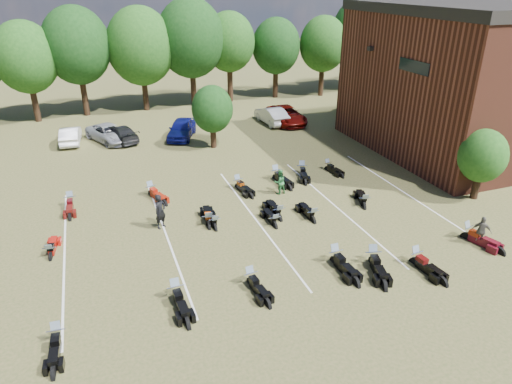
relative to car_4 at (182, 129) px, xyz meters
name	(u,v)px	position (x,y,z in m)	size (l,w,h in m)	color
ground	(329,236)	(3.88, -18.73, -0.79)	(160.00, 160.00, 0.00)	brown
car_1	(70,135)	(-8.78, 1.74, -0.11)	(1.43, 4.09, 1.35)	white
car_2	(110,133)	(-5.72, 1.11, -0.10)	(2.26, 4.90, 1.36)	#909298
car_3	(121,134)	(-4.86, 0.86, -0.15)	(1.78, 4.38, 1.27)	black
car_4	(182,129)	(0.00, 0.00, 0.00)	(1.86, 4.61, 1.57)	navy
car_5	(272,115)	(8.68, 1.33, -0.02)	(1.61, 4.62, 1.52)	#BABBB6
car_6	(286,115)	(9.99, 0.93, -0.02)	(2.53, 5.48, 1.52)	#5A0905
car_7	(351,107)	(17.34, 1.72, -0.15)	(1.78, 4.39, 1.27)	#3A3B40
person_black	(160,212)	(-4.20, -14.81, 0.18)	(0.71, 0.46, 1.94)	black
person_green	(280,182)	(3.44, -13.03, 0.01)	(0.77, 0.60, 1.59)	#296F37
person_grey	(481,231)	(10.58, -22.07, -0.01)	(0.91, 0.38, 1.56)	#5B574E
motorcycle_0	(59,343)	(-9.24, -22.15, -0.79)	(0.70, 2.19, 1.22)	black
motorcycle_1	(251,284)	(-1.38, -21.26, -0.79)	(0.70, 2.20, 1.23)	black
motorcycle_2	(177,299)	(-4.65, -21.14, -0.79)	(0.77, 2.41, 1.34)	black
motorcycle_3	(372,264)	(4.51, -21.75, -0.79)	(0.80, 2.51, 1.40)	black
motorcycle_4	(335,263)	(2.91, -21.07, -0.79)	(0.78, 2.46, 1.37)	black
motorcycle_5	(415,264)	(6.42, -22.44, -0.79)	(0.75, 2.35, 1.31)	black
motorcycle_6	(466,239)	(10.42, -21.42, -0.79)	(0.77, 2.42, 1.35)	#510B16
motorcycle_7	(51,258)	(-9.71, -15.97, -0.79)	(0.65, 2.05, 1.14)	#9F130B
motorcycle_8	(209,227)	(-1.78, -15.65, -0.79)	(0.76, 2.38, 1.33)	black
motorcycle_9	(215,229)	(-1.53, -15.97, -0.79)	(0.68, 2.13, 1.19)	black
motorcycle_10	(275,227)	(1.57, -16.86, -0.79)	(0.66, 2.07, 1.16)	black
motorcycle_11	(279,219)	(2.12, -16.14, -0.79)	(0.74, 2.33, 1.30)	black
motorcycle_12	(313,221)	(3.77, -17.02, -0.79)	(0.71, 2.24, 1.25)	black
motorcycle_13	(364,208)	(7.37, -16.53, -0.79)	(0.72, 2.25, 1.25)	black
motorcycle_14	(71,206)	(-8.80, -10.43, -0.79)	(0.73, 2.29, 1.28)	#4F0E0B
motorcycle_15	(152,195)	(-4.12, -10.56, -0.79)	(0.73, 2.29, 1.28)	maroon
motorcycle_17	(238,188)	(1.26, -11.39, -0.79)	(0.72, 2.26, 1.26)	black
motorcycle_18	(276,179)	(4.07, -10.91, -0.79)	(0.79, 2.49, 1.39)	black
motorcycle_19	(302,174)	(6.10, -10.68, -0.79)	(0.75, 2.35, 1.31)	black
motorcycle_20	(327,170)	(8.10, -10.66, -0.79)	(0.65, 2.03, 1.13)	black
tree_line	(185,44)	(2.88, 10.27, 5.53)	(56.00, 6.00, 9.79)	black
young_tree_near_building	(483,156)	(14.38, -17.73, 1.97)	(2.80, 2.80, 4.16)	black
young_tree_midfield	(212,109)	(1.88, -3.23, 2.31)	(3.20, 3.20, 4.70)	black
parking_lines	(256,219)	(0.88, -15.73, -0.78)	(20.10, 14.00, 0.01)	silver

